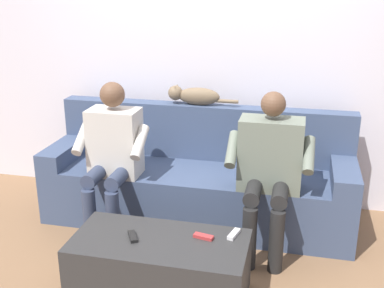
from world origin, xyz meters
The scene contains 10 objects.
ground_plane centered at (0.00, 0.60, 0.00)m, with size 8.00×8.00×0.00m, color #846042.
back_wall centered at (0.00, -0.61, 1.38)m, with size 5.24×0.06×2.76m, color silver.
couch centered at (0.00, -0.13, 0.31)m, with size 2.42×0.71×0.90m.
coffee_table centered at (0.00, 0.95, 0.20)m, with size 1.06×0.52×0.40m.
person_left_seated centered at (-0.58, 0.22, 0.65)m, with size 0.59×0.53×1.15m.
person_right_seated centered at (0.58, 0.22, 0.66)m, with size 0.53×0.50×1.16m.
cat_on_backrest centered at (0.09, -0.36, 0.97)m, with size 0.58×0.12×0.16m.
remote_white centered at (-0.43, 0.80, 0.41)m, with size 0.13×0.04×0.02m, color white.
remote_red centered at (-0.25, 0.87, 0.41)m, with size 0.12×0.04×0.02m, color #B73333.
remote_black centered at (0.16, 0.97, 0.41)m, with size 0.13×0.04×0.02m, color black.
Camera 1 is at (-0.76, 3.36, 1.87)m, focal length 44.91 mm.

